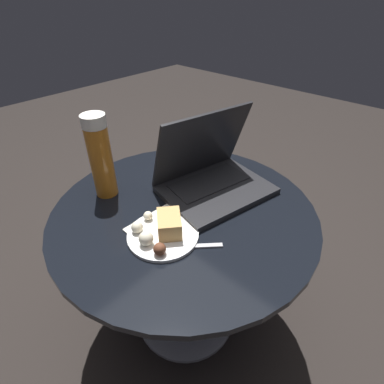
% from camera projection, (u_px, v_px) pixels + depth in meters
% --- Properties ---
extents(ground_plane, '(6.00, 6.00, 0.00)m').
position_uv_depth(ground_plane, '(186.00, 315.00, 1.17)').
color(ground_plane, black).
extents(table, '(0.76, 0.76, 0.53)m').
position_uv_depth(table, '(184.00, 241.00, 0.93)').
color(table, '#9E9EA3').
rests_on(table, ground_plane).
extents(napkin, '(0.18, 0.13, 0.00)m').
position_uv_depth(napkin, '(164.00, 225.00, 0.80)').
color(napkin, silver).
rests_on(napkin, table).
extents(laptop, '(0.36, 0.31, 0.24)m').
position_uv_depth(laptop, '(211.00, 175.00, 0.92)').
color(laptop, '#232326').
rests_on(laptop, table).
extents(beer_glass, '(0.07, 0.07, 0.25)m').
position_uv_depth(beer_glass, '(100.00, 157.00, 0.85)').
color(beer_glass, '#C6701E').
rests_on(beer_glass, table).
extents(snack_plate, '(0.18, 0.18, 0.06)m').
position_uv_depth(snack_plate, '(162.00, 231.00, 0.76)').
color(snack_plate, white).
rests_on(snack_plate, table).
extents(fork, '(0.15, 0.15, 0.00)m').
position_uv_depth(fork, '(177.00, 247.00, 0.73)').
color(fork, '#B2B2B7').
rests_on(fork, table).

